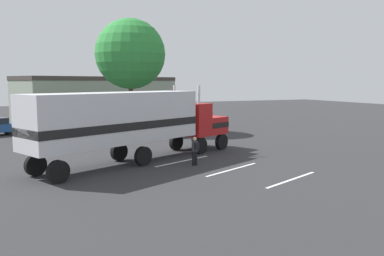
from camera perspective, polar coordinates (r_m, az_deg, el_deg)
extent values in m
plane|color=#2D2D30|center=(27.75, 0.00, -3.14)|extent=(120.00, 120.00, 0.00)
cube|color=silver|center=(23.75, -1.36, -4.80)|extent=(4.11, 1.88, 0.01)
cube|color=silver|center=(21.64, 5.85, -5.97)|extent=(4.09, 1.93, 0.01)
cube|color=silver|center=(19.97, 14.21, -7.23)|extent=(4.14, 1.81, 0.01)
cube|color=#B21919|center=(28.10, 2.16, 0.48)|extent=(2.67, 3.02, 1.20)
cube|color=#B21919|center=(26.84, -0.02, 1.27)|extent=(2.31, 2.85, 2.20)
cube|color=silver|center=(28.82, 3.35, 0.63)|extent=(0.94, 1.95, 1.08)
cube|color=black|center=(28.09, 2.16, 0.60)|extent=(2.69, 3.06, 0.36)
cylinder|color=silver|center=(27.14, -2.53, 2.59)|extent=(0.18, 0.18, 3.40)
cylinder|color=silver|center=(25.65, 0.99, 2.36)|extent=(0.18, 0.18, 3.40)
cube|color=silver|center=(22.49, -10.90, 1.50)|extent=(10.64, 6.69, 2.80)
cube|color=black|center=(22.53, -10.87, 0.44)|extent=(10.66, 6.73, 0.44)
cylinder|color=silver|center=(28.17, -1.42, -1.04)|extent=(1.45, 1.12, 0.64)
cylinder|color=black|center=(29.18, 0.86, -1.56)|extent=(1.13, 0.73, 1.10)
cylinder|color=black|center=(27.80, 4.29, -1.99)|extent=(1.13, 0.73, 1.10)
cylinder|color=black|center=(27.50, -2.29, -2.07)|extent=(1.13, 0.73, 1.10)
cylinder|color=black|center=(26.03, 1.19, -2.56)|extent=(1.13, 0.73, 1.10)
cylinder|color=black|center=(24.25, -10.48, -3.37)|extent=(1.13, 0.73, 1.10)
cylinder|color=black|center=(22.57, -7.05, -4.05)|extent=(1.13, 0.73, 1.10)
cylinder|color=black|center=(21.51, -21.65, -5.01)|extent=(1.13, 0.73, 1.10)
cylinder|color=black|center=(19.60, -18.76, -6.01)|extent=(1.13, 0.73, 1.10)
cylinder|color=black|center=(22.49, 0.23, -4.40)|extent=(0.18, 0.18, 0.82)
cylinder|color=black|center=(22.57, 0.54, -4.36)|extent=(0.18, 0.18, 0.82)
cylinder|color=#333338|center=(22.41, 0.39, -2.63)|extent=(0.34, 0.34, 0.58)
sphere|color=tan|center=(22.34, 0.39, -1.60)|extent=(0.23, 0.23, 0.23)
cube|color=black|center=(22.24, 0.68, -2.62)|extent=(0.28, 0.20, 0.36)
cylinder|color=black|center=(38.62, -24.50, -0.48)|extent=(0.68, 0.43, 0.64)
cylinder|color=black|center=(40.09, -25.25, -0.27)|extent=(0.68, 0.43, 0.64)
cylinder|color=brown|center=(37.52, -8.76, 3.22)|extent=(0.44, 0.44, 5.02)
sphere|color=#2B8337|center=(37.54, -8.89, 10.52)|extent=(6.48, 6.48, 6.48)
cube|color=gray|center=(53.26, -12.96, 4.33)|extent=(22.07, 14.33, 5.38)
cube|color=#3F3833|center=(53.23, -13.03, 6.95)|extent=(22.20, 14.46, 0.50)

